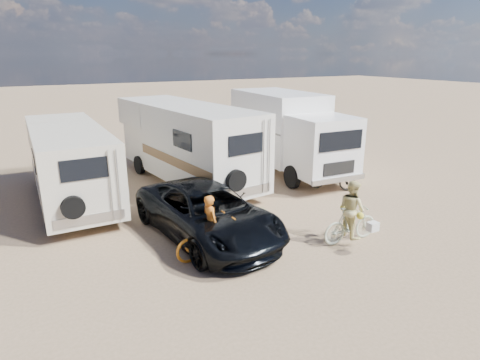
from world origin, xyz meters
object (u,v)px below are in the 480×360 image
box_truck (290,134)px  rider_woman (351,215)px  bike_man (211,237)px  rider_man (211,229)px  bike_parked (332,178)px  cooler (229,207)px  rv_left (70,165)px  dark_suv (207,212)px  rv_main (187,145)px  bike_woman (351,224)px  crate (259,215)px

box_truck → rider_woman: size_ratio=4.31×
bike_man → rider_man: rider_man is taller
rider_woman → bike_parked: rider_woman is taller
bike_parked → cooler: (-4.72, -0.35, -0.24)m
rider_man → cooler: rider_man is taller
rv_left → rider_woman: size_ratio=4.47×
box_truck → bike_man: box_truck is taller
rv_left → dark_suv: 5.97m
box_truck → rv_main: bearing=176.0°
rv_main → bike_woman: rv_main is taller
rv_main → rider_woman: 7.77m
rider_woman → rv_left: bearing=44.5°
rv_left → cooler: 5.93m
box_truck → bike_parked: bearing=-86.7°
rv_main → rider_man: rv_main is taller
rv_left → rider_man: rv_left is taller
dark_suv → crate: (1.96, 0.33, -0.58)m
rider_man → bike_parked: (6.51, 2.80, -0.28)m
bike_man → rider_woman: 4.02m
rv_main → rider_man: 6.67m
bike_parked → crate: bike_parked is taller
box_truck → cooler: 5.97m
box_truck → dark_suv: box_truck is taller
rider_man → rider_woman: 4.01m
rv_left → box_truck: (9.16, -0.45, 0.39)m
cooler → crate: size_ratio=1.31×
rider_woman → crate: (-1.49, 2.56, -0.64)m
bike_woman → rider_man: size_ratio=1.18×
rv_main → box_truck: 4.71m
rider_man → crate: rider_man is taller
bike_parked → box_truck: bearing=43.9°
box_truck → bike_parked: box_truck is taller
rider_man → crate: bearing=-63.4°
box_truck → cooler: size_ratio=11.92×
bike_man → bike_parked: bike_man is taller
dark_suv → bike_woman: (3.44, -2.23, -0.22)m
bike_parked → crate: bearing=151.8°
rv_left → cooler: rv_left is taller
bike_woman → bike_parked: bike_woman is taller
rider_man → rider_woman: (3.86, -1.10, 0.06)m
bike_man → crate: size_ratio=4.45×
rv_main → box_truck: size_ratio=1.14×
bike_woman → rider_man: 4.01m
box_truck → bike_man: size_ratio=3.50×
bike_woman → cooler: size_ratio=3.03×
bike_parked → crate: 4.36m
rv_main → bike_woman: size_ratio=4.48×
bike_woman → box_truck: bearing=-18.3°
cooler → crate: 1.15m
rv_main → rider_man: bearing=-113.4°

